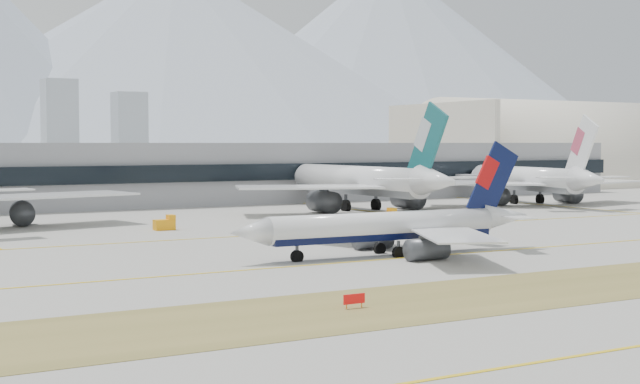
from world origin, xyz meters
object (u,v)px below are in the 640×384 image
taxiing_airliner (394,227)px  terminal (131,173)px  widebody_cathay (364,183)px  hangar (541,185)px  widebody_china_air (530,181)px

taxiing_airliner → terminal: bearing=-88.1°
widebody_cathay → hangar: bearing=-60.9°
widebody_china_air → hangar: hangar is taller
taxiing_airliner → hangar: bearing=-136.5°
taxiing_airliner → widebody_cathay: (37.94, 67.99, 2.50)m
taxiing_airliner → widebody_china_air: bearing=-139.8°
widebody_cathay → terminal: (-37.56, 48.58, 1.28)m
widebody_china_air → terminal: bearing=69.9°
widebody_china_air → hangar: size_ratio=0.65×
widebody_cathay → terminal: 61.42m
widebody_cathay → widebody_china_air: 47.28m
widebody_cathay → hangar: hangar is taller
taxiing_airliner → widebody_cathay: 77.90m
widebody_china_air → widebody_cathay: bearing=98.8°
widebody_china_air → taxiing_airliner: bearing=138.4°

